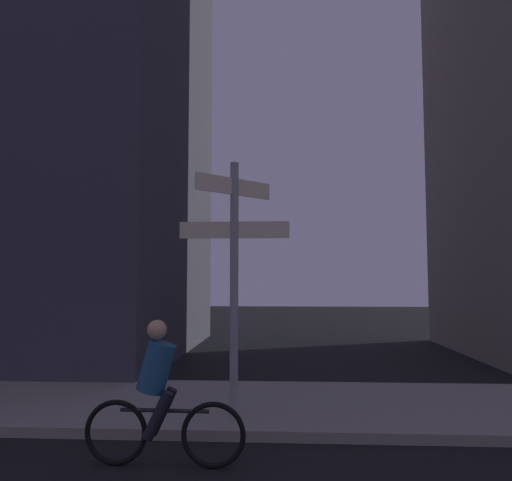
% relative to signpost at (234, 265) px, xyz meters
% --- Properties ---
extents(sidewalk_kerb, '(40.00, 3.25, 0.14)m').
position_rel_signpost_xyz_m(sidewalk_kerb, '(-1.26, 1.02, -2.20)').
color(sidewalk_kerb, gray).
rests_on(sidewalk_kerb, ground_plane).
extents(signpost, '(1.58, 0.98, 3.61)m').
position_rel_signpost_xyz_m(signpost, '(0.00, 0.00, 0.00)').
color(signpost, gray).
rests_on(signpost, sidewalk_kerb).
extents(cyclist, '(1.82, 0.33, 1.61)m').
position_rel_signpost_xyz_m(cyclist, '(-0.67, -1.51, -1.52)').
color(cyclist, black).
rests_on(cyclist, ground_plane).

